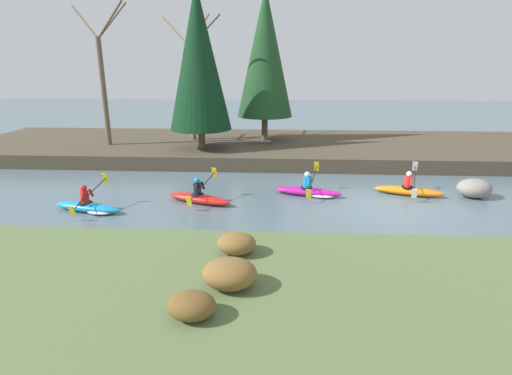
% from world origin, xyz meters
% --- Properties ---
extents(ground_plane, '(90.00, 90.00, 0.00)m').
position_xyz_m(ground_plane, '(0.00, 0.00, 0.00)').
color(ground_plane, slate).
extents(riverbank_near, '(44.00, 6.68, 0.69)m').
position_xyz_m(riverbank_near, '(0.00, -7.23, 0.34)').
color(riverbank_near, '#5B7042').
rests_on(riverbank_near, ground).
extents(riverbank_far, '(44.00, 8.77, 0.72)m').
position_xyz_m(riverbank_far, '(0.00, 9.16, 0.36)').
color(riverbank_far, '#4C4233').
rests_on(riverbank_far, ground).
extents(conifer_tree_far_left, '(3.25, 3.25, 8.29)m').
position_xyz_m(conifer_tree_far_left, '(-8.14, 7.05, 5.38)').
color(conifer_tree_far_left, brown).
rests_on(conifer_tree_far_left, riverbank_far).
extents(conifer_tree_left, '(3.21, 3.21, 8.53)m').
position_xyz_m(conifer_tree_left, '(-4.83, 9.70, 5.69)').
color(conifer_tree_left, brown).
rests_on(conifer_tree_left, riverbank_far).
extents(bare_tree_upstream, '(4.23, 4.18, 7.74)m').
position_xyz_m(bare_tree_upstream, '(-13.56, 7.86, 4.36)').
color(bare_tree_upstream, brown).
rests_on(bare_tree_upstream, riverbank_far).
extents(bare_tree_mid_upstream, '(4.00, 3.95, 7.29)m').
position_xyz_m(bare_tree_mid_upstream, '(-9.10, 9.69, 4.15)').
color(bare_tree_mid_upstream, '#7A664C').
rests_on(bare_tree_mid_upstream, riverbank_far).
extents(shrub_clump_nearest, '(0.90, 0.75, 0.49)m').
position_xyz_m(shrub_clump_nearest, '(-5.55, -7.86, 0.93)').
color(shrub_clump_nearest, brown).
rests_on(shrub_clump_nearest, riverbank_near).
extents(shrub_clump_second, '(0.96, 0.80, 0.52)m').
position_xyz_m(shrub_clump_second, '(-4.99, -5.24, 0.95)').
color(shrub_clump_second, brown).
rests_on(shrub_clump_second, riverbank_near).
extents(shrub_clump_third, '(1.15, 0.96, 0.62)m').
position_xyz_m(shrub_clump_third, '(-4.98, -6.79, 1.00)').
color(shrub_clump_third, brown).
rests_on(shrub_clump_third, riverbank_near).
extents(kayaker_lead, '(2.77, 2.04, 1.20)m').
position_xyz_m(kayaker_lead, '(1.37, 1.70, 0.22)').
color(kayaker_lead, orange).
rests_on(kayaker_lead, ground).
extents(kayaker_middle, '(2.78, 2.05, 1.20)m').
position_xyz_m(kayaker_middle, '(-2.66, 1.38, 0.20)').
color(kayaker_middle, '#C61999').
rests_on(kayaker_middle, ground).
extents(kayaker_trailing, '(2.74, 2.00, 1.20)m').
position_xyz_m(kayaker_trailing, '(-7.01, 0.27, 0.22)').
color(kayaker_trailing, red).
rests_on(kayaker_trailing, ground).
extents(kayaker_far_back, '(2.78, 2.05, 1.20)m').
position_xyz_m(kayaker_far_back, '(-10.79, -0.89, 0.20)').
color(kayaker_far_back, '#1993D6').
rests_on(kayaker_far_back, ground).
extents(boulder_midstream, '(1.35, 1.06, 0.76)m').
position_xyz_m(boulder_midstream, '(3.86, 1.56, 0.38)').
color(boulder_midstream, gray).
rests_on(boulder_midstream, ground).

